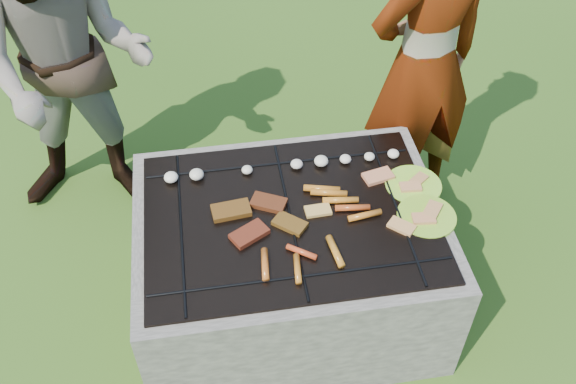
% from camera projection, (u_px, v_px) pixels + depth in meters
% --- Properties ---
extents(lawn, '(60.00, 60.00, 0.00)m').
position_uv_depth(lawn, '(290.00, 301.00, 3.10)').
color(lawn, '#214912').
rests_on(lawn, ground).
extents(fire_pit, '(1.30, 1.00, 0.62)m').
position_uv_depth(fire_pit, '(290.00, 265.00, 2.90)').
color(fire_pit, '#A59C92').
rests_on(fire_pit, ground).
extents(mushrooms, '(1.06, 0.06, 0.04)m').
position_uv_depth(mushrooms, '(280.00, 166.00, 2.84)').
color(mushrooms, white).
rests_on(mushrooms, fire_pit).
extents(pork_slabs, '(0.39, 0.30, 0.02)m').
position_uv_depth(pork_slabs, '(256.00, 217.00, 2.64)').
color(pork_slabs, '#935B1A').
rests_on(pork_slabs, fire_pit).
extents(sausages, '(0.53, 0.51, 0.03)m').
position_uv_depth(sausages, '(325.00, 222.00, 2.62)').
color(sausages, '#BE691F').
rests_on(sausages, fire_pit).
extents(bread_on_grate, '(0.44, 0.41, 0.02)m').
position_uv_depth(bread_on_grate, '(368.00, 198.00, 2.72)').
color(bread_on_grate, tan).
rests_on(bread_on_grate, fire_pit).
extents(plate_far, '(0.32, 0.32, 0.03)m').
position_uv_depth(plate_far, '(413.00, 185.00, 2.79)').
color(plate_far, '#E7FF3C').
rests_on(plate_far, fire_pit).
extents(plate_near, '(0.29, 0.29, 0.03)m').
position_uv_depth(plate_near, '(427.00, 216.00, 2.66)').
color(plate_near, '#CCF039').
rests_on(plate_near, fire_pit).
extents(cook, '(0.70, 0.55, 1.69)m').
position_uv_depth(cook, '(424.00, 64.00, 3.02)').
color(cook, '#A6958B').
rests_on(cook, ground).
extents(bystander, '(0.90, 0.74, 1.72)m').
position_uv_depth(bystander, '(68.00, 67.00, 2.99)').
color(bystander, '#A19286').
rests_on(bystander, ground).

